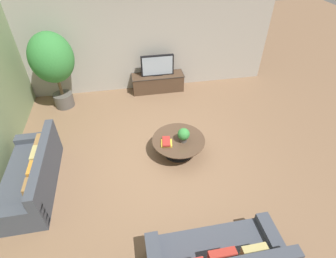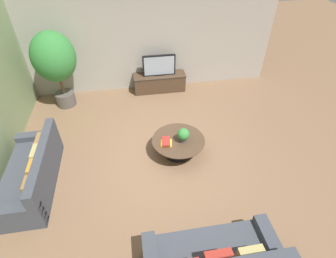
% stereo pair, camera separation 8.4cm
% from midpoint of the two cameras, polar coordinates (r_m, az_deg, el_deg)
% --- Properties ---
extents(ground_plane, '(24.00, 24.00, 0.00)m').
position_cam_midpoint_polar(ground_plane, '(5.70, -1.60, -7.01)').
color(ground_plane, brown).
extents(back_wall_stone, '(7.40, 0.12, 3.00)m').
position_cam_midpoint_polar(back_wall_stone, '(7.63, -6.02, 19.14)').
color(back_wall_stone, '#A39E93').
rests_on(back_wall_stone, ground).
extents(media_console, '(1.51, 0.50, 0.50)m').
position_cam_midpoint_polar(media_console, '(7.90, -2.54, 10.14)').
color(media_console, '#473323').
rests_on(media_console, ground).
extents(television, '(0.93, 0.13, 0.60)m').
position_cam_midpoint_polar(television, '(7.65, -2.65, 13.63)').
color(television, black).
rests_on(television, media_console).
extents(coffee_table, '(1.14, 1.14, 0.39)m').
position_cam_midpoint_polar(coffee_table, '(5.70, 1.86, -3.15)').
color(coffee_table, black).
rests_on(coffee_table, ground).
extents(couch_by_wall, '(0.84, 2.03, 0.84)m').
position_cam_midpoint_polar(couch_by_wall, '(5.68, -27.74, -9.07)').
color(couch_by_wall, '#3D424C').
rests_on(couch_by_wall, ground).
extents(potted_palm_tall, '(1.07, 1.07, 2.04)m').
position_cam_midpoint_polar(potted_palm_tall, '(7.26, -24.20, 13.41)').
color(potted_palm_tall, '#514C47').
rests_on(potted_palm_tall, ground).
extents(potted_plant_tabletop, '(0.26, 0.26, 0.32)m').
position_cam_midpoint_polar(potted_plant_tabletop, '(5.47, 2.97, -1.24)').
color(potted_plant_tabletop, '#514C47').
rests_on(potted_plant_tabletop, coffee_table).
extents(book_stack, '(0.26, 0.32, 0.07)m').
position_cam_midpoint_polar(book_stack, '(5.50, -0.78, -2.91)').
color(book_stack, gold).
rests_on(book_stack, coffee_table).
extents(remote_black, '(0.14, 0.14, 0.02)m').
position_cam_midpoint_polar(remote_black, '(5.74, 3.06, -1.13)').
color(remote_black, black).
rests_on(remote_black, coffee_table).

